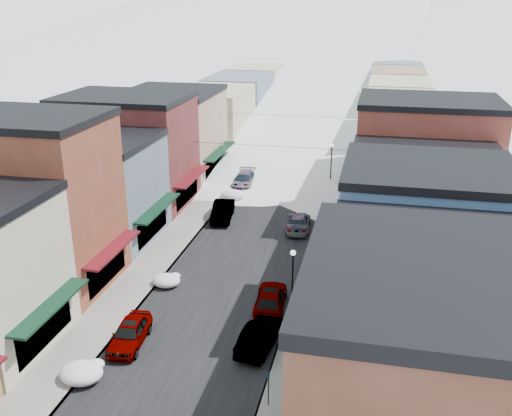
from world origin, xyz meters
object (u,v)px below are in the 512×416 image
at_px(car_dark_hatch, 223,211).
at_px(streetlamp_near, 293,273).
at_px(car_silver_sedan, 130,333).
at_px(trash_can, 307,301).
at_px(car_green_sedan, 260,335).

relative_size(car_dark_hatch, streetlamp_near, 1.15).
height_order(car_silver_sedan, car_dark_hatch, car_dark_hatch).
bearing_deg(car_dark_hatch, trash_can, -63.90).
xyz_separation_m(car_silver_sedan, streetlamp_near, (8.97, 5.85, 2.15)).
distance_m(car_silver_sedan, trash_can, 11.73).
bearing_deg(car_green_sedan, streetlamp_near, -97.68).
bearing_deg(car_dark_hatch, car_green_sedan, -76.18).
bearing_deg(streetlamp_near, car_silver_sedan, -146.90).
bearing_deg(trash_can, streetlamp_near, -155.57).
height_order(car_green_sedan, trash_can, car_green_sedan).
distance_m(car_dark_hatch, streetlamp_near, 17.84).
xyz_separation_m(car_silver_sedan, car_green_sedan, (7.75, 1.42, 0.02)).
relative_size(car_silver_sedan, trash_can, 4.52).
height_order(trash_can, streetlamp_near, streetlamp_near).
relative_size(car_green_sedan, streetlamp_near, 1.08).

